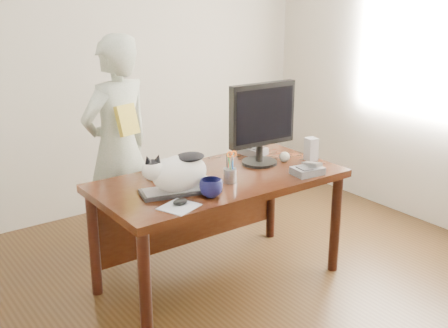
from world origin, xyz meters
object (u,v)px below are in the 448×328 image
speaker (311,149)px  mouse (180,202)px  calculator (253,150)px  cat (177,172)px  pen_cup (230,174)px  coffee_mug (211,188)px  desk (213,195)px  baseball (285,157)px  monitor (262,119)px  person (118,148)px  keyboard (180,190)px  book_stack (167,168)px  phone (308,170)px

speaker → mouse: bearing=-162.2°
calculator → cat: bearing=-166.8°
mouse → pen_cup: bearing=-3.5°
coffee_mug → mouse: bearing=-177.2°
mouse → calculator: calculator is taller
desk → coffee_mug: 0.46m
coffee_mug → speaker: size_ratio=0.85×
mouse → baseball: (1.01, 0.25, 0.02)m
monitor → calculator: (0.11, 0.23, -0.29)m
speaker → calculator: speaker is taller
calculator → pen_cup: bearing=-151.3°
monitor → speaker: size_ratio=3.53×
mouse → person: size_ratio=0.06×
pen_cup → keyboard: bearing=175.0°
cat → mouse: (-0.09, -0.17, -0.11)m
person → coffee_mug: bearing=79.8°
cat → speaker: 1.09m
desk → person: bearing=114.6°
monitor → pen_cup: 0.49m
keyboard → cat: cat is taller
mouse → book_stack: book_stack is taller
mouse → baseball: 1.04m
baseball → keyboard: bearing=-174.8°
cat → calculator: (0.85, 0.36, -0.11)m
desk → coffee_mug: bearing=-125.9°
desk → phone: bearing=-37.0°
keyboard → speaker: size_ratio=3.11×
monitor → phone: 0.46m
cat → book_stack: bearing=84.4°
mouse → desk: bearing=15.8°
mouse → person: bearing=62.0°
calculator → desk: bearing=-168.4°
pen_cup → mouse: pen_cup is taller
book_stack → calculator: book_stack is taller
pen_cup → speaker: (0.73, 0.04, 0.02)m
coffee_mug → calculator: size_ratio=0.66×
cat → book_stack: (0.13, 0.34, -0.10)m
mouse → speaker: bearing=-12.4°
monitor → calculator: size_ratio=2.74×
pen_cup → desk: bearing=88.7°
cat → phone: bearing=1.1°
monitor → pen_cup: bearing=-153.9°
pen_cup → book_stack: size_ratio=0.80×
monitor → baseball: (0.17, -0.05, -0.28)m
monitor → speaker: 0.44m
calculator → person: 0.97m
phone → book_stack: bearing=150.6°
phone → speaker: size_ratio=1.31×
cat → mouse: cat is taller
coffee_mug → monitor: bearing=25.3°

